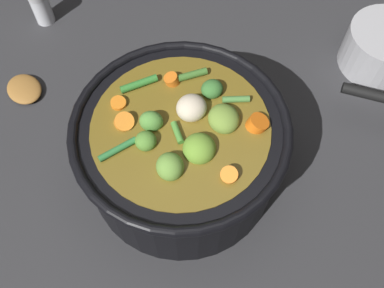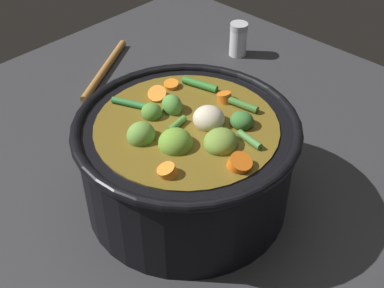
% 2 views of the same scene
% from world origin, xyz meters
% --- Properties ---
extents(ground_plane, '(1.10, 1.10, 0.00)m').
position_xyz_m(ground_plane, '(0.00, 0.00, 0.00)').
color(ground_plane, '#2D2D30').
extents(cooking_pot, '(0.30, 0.30, 0.16)m').
position_xyz_m(cooking_pot, '(0.00, -0.00, 0.08)').
color(cooking_pot, black).
rests_on(cooking_pot, ground_plane).
extents(wooden_spoon, '(0.22, 0.21, 0.02)m').
position_xyz_m(wooden_spoon, '(-0.30, 0.18, 0.01)').
color(wooden_spoon, '#9F6B31').
rests_on(wooden_spoon, ground_plane).
extents(salt_shaker, '(0.04, 0.04, 0.07)m').
position_xyz_m(salt_shaker, '(-0.22, 0.38, 0.04)').
color(salt_shaker, silver).
rests_on(salt_shaker, ground_plane).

